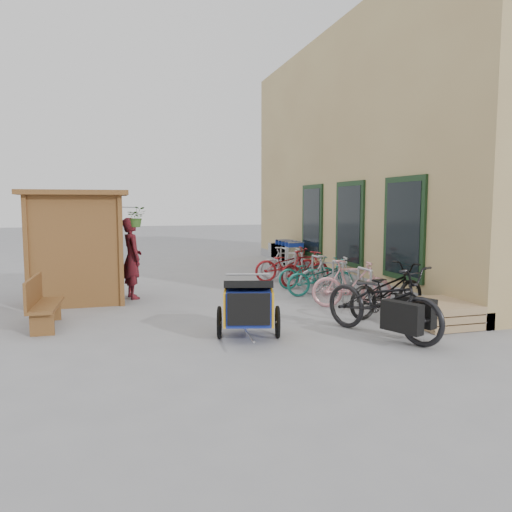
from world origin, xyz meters
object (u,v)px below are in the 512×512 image
object	(u,v)px
pallet_stack	(439,313)
cargo_bike	(383,301)
bike_4	(307,272)
bike_6	(286,264)
bike_2	(321,277)
bench	(41,302)
person_kiosk	(132,258)
kiosk	(72,231)
bike_5	(306,268)
bike_0	(387,290)
child_trailer	(248,303)
bike_1	(352,284)
bike_3	(331,275)
shopping_carts	(285,252)
bike_7	(287,263)

from	to	relation	value
pallet_stack	cargo_bike	xyz separation A→B (m)	(-1.35, -0.42, 0.37)
bike_4	bike_6	size ratio (longest dim) A/B	0.87
cargo_bike	bike_2	size ratio (longest dim) A/B	1.44
bench	person_kiosk	size ratio (longest dim) A/B	0.78
cargo_bike	bike_4	bearing A→B (deg)	60.64
kiosk	cargo_bike	xyz separation A→B (m)	(4.93, -4.29, -0.97)
bench	bike_5	size ratio (longest dim) A/B	0.91
bike_0	bike_2	xyz separation A→B (m)	(-0.35, 2.31, -0.07)
child_trailer	bike_4	world-z (taller)	child_trailer
bike_1	bike_3	bearing A→B (deg)	8.27
kiosk	bike_5	xyz separation A→B (m)	(5.57, 0.62, -1.09)
bike_2	bike_3	xyz separation A→B (m)	(0.30, 0.07, 0.03)
pallet_stack	bench	world-z (taller)	bench
pallet_stack	shopping_carts	size ratio (longest dim) A/B	0.57
bike_2	bike_7	xyz separation A→B (m)	(0.09, 2.58, 0.03)
pallet_stack	child_trailer	world-z (taller)	child_trailer
person_kiosk	bike_7	world-z (taller)	person_kiosk
kiosk	person_kiosk	distance (m)	1.40
bike_4	bike_3	bearing A→B (deg)	-167.24
bench	person_kiosk	xyz separation A→B (m)	(1.62, 2.36, 0.46)
bike_3	bike_6	bearing A→B (deg)	26.03
shopping_carts	bike_5	bearing A→B (deg)	-101.22
bench	bike_0	world-z (taller)	bike_0
pallet_stack	cargo_bike	distance (m)	1.46
pallet_stack	bike_3	distance (m)	3.32
person_kiosk	bike_6	distance (m)	4.39
kiosk	child_trailer	distance (m)	4.79
kiosk	shopping_carts	bearing A→B (deg)	33.68
bike_6	bike_1	bearing A→B (deg)	-175.71
person_kiosk	bike_2	xyz separation A→B (m)	(4.20, -0.88, -0.47)
cargo_bike	bike_7	distance (m)	6.21
bike_6	bike_4	bearing A→B (deg)	-171.61
shopping_carts	bike_5	xyz separation A→B (m)	(-0.71, -3.57, -0.08)
child_trailer	bike_7	world-z (taller)	child_trailer
pallet_stack	bike_7	bearing A→B (deg)	97.57
bench	person_kiosk	bearing A→B (deg)	58.04
bench	bike_6	size ratio (longest dim) A/B	0.80
person_kiosk	bike_5	distance (m)	4.39
cargo_bike	bike_7	size ratio (longest dim) A/B	1.55
bench	bike_1	bearing A→B (deg)	3.06
bike_3	bike_6	size ratio (longest dim) A/B	0.87
cargo_bike	bike_1	xyz separation A→B (m)	(0.57, 2.19, -0.09)
bike_0	bike_7	xyz separation A→B (m)	(-0.26, 4.89, -0.04)
bike_1	bike_5	size ratio (longest dim) A/B	1.05
person_kiosk	bike_1	bearing A→B (deg)	-131.50
bike_3	bike_1	bearing A→B (deg)	-172.04
bike_6	pallet_stack	bearing A→B (deg)	-168.09
kiosk	bike_3	size ratio (longest dim) A/B	1.62
kiosk	bike_7	bearing A→B (deg)	19.00
bike_1	bike_2	bearing A→B (deg)	20.06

